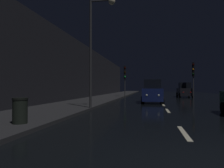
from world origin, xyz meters
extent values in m
cube|color=black|center=(0.00, 24.50, -0.01)|extent=(26.33, 84.00, 0.02)
cube|color=#28282B|center=(-6.96, 24.50, 0.07)|extent=(4.40, 84.00, 0.15)
cube|color=black|center=(-9.56, 21.00, 3.41)|extent=(0.80, 63.00, 6.82)
cube|color=beige|center=(0.00, 3.00, 0.01)|extent=(0.16, 2.20, 0.01)
cube|color=beige|center=(0.00, 9.38, 0.01)|extent=(0.16, 2.20, 0.01)
cube|color=beige|center=(0.00, 13.69, 0.01)|extent=(0.16, 2.20, 0.01)
cylinder|color=#38383A|center=(4.66, 25.71, 1.45)|extent=(0.12, 0.12, 2.90)
cube|color=black|center=(4.66, 25.71, 3.85)|extent=(0.38, 0.40, 1.90)
sphere|color=black|center=(4.62, 25.53, 4.48)|extent=(0.22, 0.22, 0.22)
sphere|color=orange|center=(4.62, 25.53, 3.85)|extent=(0.22, 0.22, 0.22)
sphere|color=black|center=(4.62, 25.53, 3.22)|extent=(0.22, 0.22, 0.22)
cylinder|color=#38383A|center=(-4.66, 25.98, 1.32)|extent=(0.12, 0.12, 2.64)
cube|color=black|center=(-4.66, 25.98, 3.59)|extent=(0.37, 0.40, 1.90)
sphere|color=black|center=(-4.62, 25.81, 4.23)|extent=(0.22, 0.22, 0.22)
sphere|color=black|center=(-4.62, 25.81, 3.59)|extent=(0.22, 0.22, 0.22)
sphere|color=#19D84C|center=(-4.62, 25.81, 2.96)|extent=(0.22, 0.22, 0.22)
cylinder|color=#2D2D30|center=(-4.86, 9.03, 3.55)|extent=(0.16, 0.16, 7.09)
cylinder|color=#2D2D30|center=(-4.16, 9.03, 7.04)|extent=(1.40, 0.10, 0.10)
sphere|color=beige|center=(-3.46, 9.03, 6.94)|extent=(0.44, 0.44, 0.44)
cylinder|color=black|center=(-5.71, 2.84, 0.57)|extent=(0.52, 0.52, 0.85)
cylinder|color=black|center=(-5.71, 2.84, 1.04)|extent=(0.55, 0.55, 0.08)
cube|color=#141E51|center=(-0.87, 16.05, 0.78)|extent=(1.80, 4.21, 1.10)
cube|color=black|center=(-0.87, 16.20, 1.75)|extent=(1.53, 2.11, 0.84)
cylinder|color=black|center=(0.02, 14.58, 0.32)|extent=(0.22, 0.64, 0.64)
cylinder|color=black|center=(-1.75, 14.58, 0.32)|extent=(0.22, 0.64, 0.64)
cylinder|color=black|center=(0.02, 17.52, 0.32)|extent=(0.22, 0.64, 0.64)
cylinder|color=black|center=(-1.75, 17.52, 0.32)|extent=(0.22, 0.64, 0.64)
sphere|color=white|center=(-0.37, 13.99, 0.78)|extent=(0.18, 0.18, 0.18)
sphere|color=white|center=(-1.36, 13.99, 0.78)|extent=(0.18, 0.18, 0.18)
sphere|color=red|center=(-0.37, 18.11, 0.78)|extent=(0.18, 0.18, 0.18)
sphere|color=red|center=(-1.36, 18.11, 0.78)|extent=(0.18, 0.18, 0.18)
cylinder|color=black|center=(3.04, 8.89, 0.30)|extent=(0.20, 0.60, 0.60)
cube|color=black|center=(3.86, 27.96, 0.76)|extent=(1.76, 4.12, 1.08)
cube|color=black|center=(3.86, 27.82, 1.71)|extent=(1.50, 2.06, 0.82)
cylinder|color=black|center=(3.00, 29.40, 0.31)|extent=(0.22, 0.63, 0.63)
cylinder|color=black|center=(4.73, 29.40, 0.31)|extent=(0.22, 0.63, 0.63)
cylinder|color=black|center=(3.00, 26.52, 0.31)|extent=(0.22, 0.63, 0.63)
cylinder|color=black|center=(4.73, 26.52, 0.31)|extent=(0.22, 0.63, 0.63)
sphere|color=slate|center=(3.38, 29.98, 0.76)|extent=(0.18, 0.18, 0.18)
sphere|color=slate|center=(4.35, 29.98, 0.76)|extent=(0.18, 0.18, 0.18)
sphere|color=red|center=(3.38, 25.95, 0.76)|extent=(0.18, 0.18, 0.18)
sphere|color=red|center=(4.35, 25.95, 0.76)|extent=(0.18, 0.18, 0.18)
camera|label=1|loc=(-1.06, -4.03, 1.47)|focal=33.61mm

